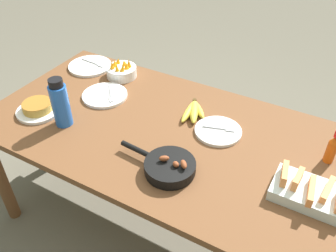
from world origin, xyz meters
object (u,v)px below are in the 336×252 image
empty_plate_near_front (90,66)px  banana_bunch (193,111)px  hot_sauce_bottle (332,148)px  fruit_bowl_mango (121,71)px  empty_plate_far_right (218,131)px  frittata_plate_center (38,108)px  skillet (169,167)px  water_bottle (60,103)px  empty_plate_far_left (105,95)px  melon_tray (309,192)px

empty_plate_near_front → banana_bunch: bearing=-9.2°
empty_plate_near_front → hot_sauce_bottle: hot_sauce_bottle is taller
fruit_bowl_mango → empty_plate_far_right: bearing=-16.4°
frittata_plate_center → hot_sauce_bottle: bearing=14.5°
skillet → hot_sauce_bottle: (0.58, 0.40, 0.05)m
water_bottle → hot_sauce_bottle: size_ratio=1.49×
skillet → water_bottle: water_bottle is taller
hot_sauce_bottle → fruit_bowl_mango: bearing=172.7°
skillet → frittata_plate_center: 0.80m
empty_plate_near_front → empty_plate_far_right: size_ratio=1.17×
banana_bunch → empty_plate_near_front: banana_bunch is taller
empty_plate_far_left → melon_tray: bearing=-9.5°
hot_sauce_bottle → melon_tray: bearing=-97.4°
melon_tray → empty_plate_far_left: bearing=170.5°
melon_tray → empty_plate_far_left: 1.14m
skillet → frittata_plate_center: skillet is taller
empty_plate_near_front → fruit_bowl_mango: 0.24m
water_bottle → empty_plate_far_right: bearing=23.8°
empty_plate_near_front → empty_plate_far_left: size_ratio=1.07×
frittata_plate_center → empty_plate_far_right: bearing=19.0°
melon_tray → fruit_bowl_mango: fruit_bowl_mango is taller
banana_bunch → empty_plate_near_front: bearing=170.8°
skillet → empty_plate_far_left: 0.67m
skillet → empty_plate_near_front: size_ratio=1.38×
empty_plate_far_right → melon_tray: bearing=-23.8°
skillet → empty_plate_far_right: (0.08, 0.34, -0.02)m
empty_plate_far_right → fruit_bowl_mango: fruit_bowl_mango is taller
empty_plate_near_front → empty_plate_far_left: 0.36m
skillet → melon_tray: bearing=-160.7°
melon_tray → empty_plate_near_front: melon_tray is taller
melon_tray → empty_plate_near_front: size_ratio=1.04×
melon_tray → water_bottle: size_ratio=1.09×
melon_tray → empty_plate_far_left: size_ratio=1.11×
frittata_plate_center → empty_plate_near_front: 0.51m
skillet → water_bottle: bearing=1.5°
banana_bunch → fruit_bowl_mango: (-0.54, 0.13, 0.02)m
banana_bunch → hot_sauce_bottle: hot_sauce_bottle is taller
water_bottle → melon_tray: bearing=5.1°
fruit_bowl_mango → hot_sauce_bottle: 1.22m
empty_plate_far_right → water_bottle: 0.77m
empty_plate_near_front → water_bottle: (0.25, -0.51, 0.11)m
empty_plate_near_front → empty_plate_far_right: same height
empty_plate_near_front → fruit_bowl_mango: (0.24, 0.00, 0.03)m
melon_tray → frittata_plate_center: melon_tray is taller
melon_tray → hot_sauce_bottle: hot_sauce_bottle is taller
banana_bunch → hot_sauce_bottle: bearing=-2.1°
banana_bunch → hot_sauce_bottle: size_ratio=1.23×
water_bottle → fruit_bowl_mango: bearing=91.9°
melon_tray → water_bottle: bearing=-174.9°
melon_tray → frittata_plate_center: (-1.34, -0.10, -0.01)m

